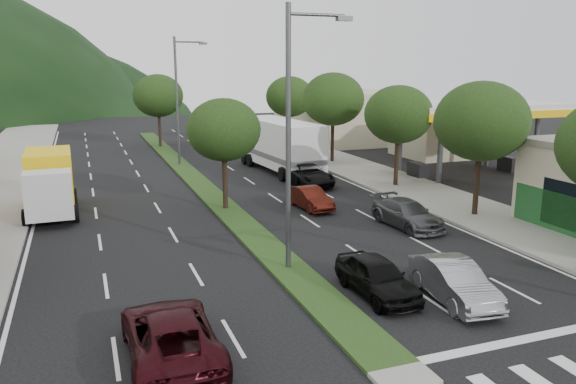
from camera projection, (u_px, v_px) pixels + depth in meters
name	position (u px, v px, depth m)	size (l,w,h in m)	color
ground	(394.00, 371.00, 14.67)	(160.00, 160.00, 0.00)	black
sidewalk_right	(366.00, 172.00, 41.76)	(5.00, 90.00, 0.15)	gray
median	(192.00, 176.00, 40.27)	(1.60, 56.00, 0.12)	#203613
gas_canopy	(469.00, 111.00, 40.21)	(12.20, 8.20, 5.25)	silver
bldg_right_far	(341.00, 115.00, 60.96)	(10.00, 16.00, 5.20)	beige
tree_r_b	(481.00, 121.00, 28.61)	(4.80, 4.80, 6.94)	black
tree_r_c	(398.00, 115.00, 35.99)	(4.40, 4.40, 6.48)	black
tree_r_d	(333.00, 99.00, 45.04)	(5.00, 5.00, 7.17)	black
tree_r_e	(290.00, 97.00, 54.26)	(4.60, 4.60, 6.71)	black
tree_med_near	(224.00, 130.00, 30.16)	(4.00, 4.00, 6.02)	black
tree_med_far	(158.00, 96.00, 53.83)	(4.80, 4.80, 6.94)	black
streetlight_near	(293.00, 127.00, 20.83)	(2.60, 0.25, 10.00)	#47494C
streetlight_mid	(179.00, 95.00, 43.70)	(2.60, 0.25, 10.00)	#47494C
sedan_silver	(454.00, 281.00, 18.95)	(1.46, 4.19, 1.38)	#929499
suv_maroon	(171.00, 335.00, 15.14)	(2.35, 5.09, 1.41)	black
car_queue_a	(377.00, 277.00, 19.37)	(1.62, 4.02, 1.37)	black
car_queue_b	(407.00, 214.00, 27.70)	(1.85, 4.55, 1.32)	#48474C
car_queue_c	(310.00, 198.00, 31.23)	(1.28, 3.66, 1.21)	#46130B
car_queue_d	(307.00, 175.00, 37.45)	(2.35, 5.09, 1.41)	black
box_truck	(50.00, 185.00, 30.15)	(2.73, 6.71, 3.28)	silver
motorhome	(280.00, 144.00, 42.13)	(3.77, 10.16, 3.83)	white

